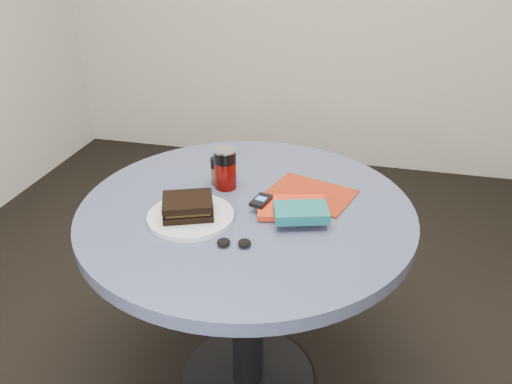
% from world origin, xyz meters
% --- Properties ---
extents(ground, '(4.00, 4.00, 0.00)m').
position_xyz_m(ground, '(0.00, 0.00, 0.00)').
color(ground, black).
rests_on(ground, ground).
extents(table, '(1.00, 1.00, 0.75)m').
position_xyz_m(table, '(0.00, 0.00, 0.59)').
color(table, black).
rests_on(table, ground).
extents(plate, '(0.28, 0.28, 0.02)m').
position_xyz_m(plate, '(-0.13, -0.11, 0.76)').
color(plate, silver).
rests_on(plate, table).
extents(sandwich, '(0.17, 0.16, 0.05)m').
position_xyz_m(sandwich, '(-0.14, -0.11, 0.79)').
color(sandwich, black).
rests_on(sandwich, plate).
extents(soda_can, '(0.08, 0.08, 0.13)m').
position_xyz_m(soda_can, '(-0.09, 0.10, 0.82)').
color(soda_can, '#590804').
rests_on(soda_can, table).
extents(pepper_grinder, '(0.05, 0.05, 0.09)m').
position_xyz_m(pepper_grinder, '(-0.13, 0.12, 0.80)').
color(pepper_grinder, '#4C4120').
rests_on(pepper_grinder, table).
extents(magazine, '(0.30, 0.26, 0.00)m').
position_xyz_m(magazine, '(0.18, 0.11, 0.75)').
color(magazine, maroon).
rests_on(magazine, table).
extents(red_book, '(0.22, 0.17, 0.02)m').
position_xyz_m(red_book, '(0.14, -0.00, 0.76)').
color(red_book, red).
rests_on(red_book, magazine).
extents(novel, '(0.17, 0.14, 0.03)m').
position_xyz_m(novel, '(0.17, -0.06, 0.79)').
color(novel, '#14585F').
rests_on(novel, red_book).
extents(mp3_player, '(0.06, 0.08, 0.01)m').
position_xyz_m(mp3_player, '(0.05, -0.01, 0.78)').
color(mp3_player, black).
rests_on(mp3_player, red_book).
extents(headphones, '(0.10, 0.05, 0.02)m').
position_xyz_m(headphones, '(0.02, -0.21, 0.76)').
color(headphones, black).
rests_on(headphones, table).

